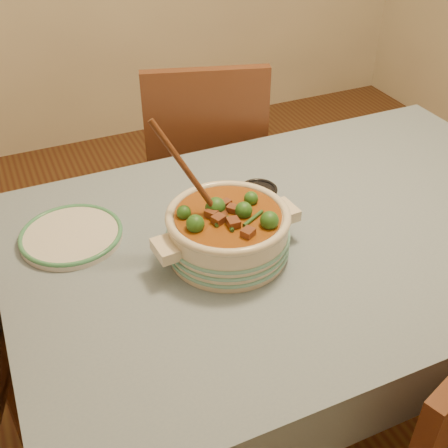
% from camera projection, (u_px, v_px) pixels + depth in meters
% --- Properties ---
extents(floor, '(4.50, 4.50, 0.00)m').
position_uv_depth(floor, '(289.00, 393.00, 2.05)').
color(floor, '#482314').
rests_on(floor, ground).
extents(dining_table, '(1.68, 1.08, 0.76)m').
position_uv_depth(dining_table, '(304.00, 252.00, 1.66)').
color(dining_table, brown).
rests_on(dining_table, floor).
extents(stew_casserole, '(0.41, 0.34, 0.38)m').
position_uv_depth(stew_casserole, '(228.00, 229.00, 1.46)').
color(stew_casserole, beige).
rests_on(stew_casserole, dining_table).
extents(white_plate, '(0.37, 0.37, 0.02)m').
position_uv_depth(white_plate, '(71.00, 235.00, 1.55)').
color(white_plate, silver).
rests_on(white_plate, dining_table).
extents(condiment_bowl, '(0.14, 0.14, 0.06)m').
position_uv_depth(condiment_bowl, '(258.00, 195.00, 1.67)').
color(condiment_bowl, black).
rests_on(condiment_bowl, dining_table).
extents(chair_far, '(0.57, 0.57, 0.99)m').
position_uv_depth(chair_far, '(204.00, 159.00, 2.30)').
color(chair_far, '#562E1A').
rests_on(chair_far, floor).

